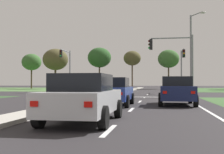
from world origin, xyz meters
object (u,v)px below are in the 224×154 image
at_px(traffic_signal_near_right, 176,55).
at_px(treeline_third, 99,58).
at_px(car_navy_second, 176,91).
at_px(car_blue_third, 113,91).
at_px(traffic_signal_far_right, 182,63).
at_px(treeline_near, 32,62).
at_px(car_white_near, 124,85).
at_px(car_silver_fifth, 83,98).
at_px(pedestrian_at_median, 128,83).
at_px(traffic_signal_far_left, 67,63).
at_px(treeline_fourth, 132,58).
at_px(treeline_fifth, 169,59).
at_px(street_lamp_second, 192,49).
at_px(treeline_second, 55,60).

height_order(traffic_signal_near_right, treeline_third, treeline_third).
height_order(car_navy_second, car_blue_third, car_navy_second).
xyz_separation_m(traffic_signal_far_right, treeline_near, (-31.66, 25.07, 2.22)).
distance_m(car_white_near, car_blue_third, 43.75).
bearing_deg(car_silver_fifth, traffic_signal_far_right, 79.91).
xyz_separation_m(pedestrian_at_median, treeline_near, (-23.91, 16.85, 4.82)).
height_order(traffic_signal_far_left, treeline_near, treeline_near).
distance_m(car_blue_third, treeline_fourth, 47.55).
relative_size(traffic_signal_far_right, traffic_signal_near_right, 1.01).
distance_m(car_silver_fifth, traffic_signal_far_left, 30.96).
bearing_deg(traffic_signal_near_right, treeline_near, 129.50).
xyz_separation_m(car_white_near, car_silver_fifth, (4.86, -50.41, 0.00)).
bearing_deg(car_silver_fifth, treeline_near, 116.10).
bearing_deg(car_white_near, treeline_fifth, -170.98).
height_order(car_blue_third, treeline_fourth, treeline_fourth).
height_order(car_white_near, treeline_near, treeline_near).
relative_size(car_blue_third, traffic_signal_far_left, 0.75).
xyz_separation_m(car_navy_second, car_blue_third, (-3.44, -1.04, -0.03)).
height_order(car_silver_fifth, traffic_signal_far_left, traffic_signal_far_left).
bearing_deg(street_lamp_second, traffic_signal_near_right, -108.81).
xyz_separation_m(treeline_fourth, treeline_fifth, (7.62, -2.16, -0.39)).
bearing_deg(traffic_signal_far_left, traffic_signal_near_right, -40.41).
bearing_deg(street_lamp_second, car_blue_third, -109.93).
distance_m(car_white_near, treeline_second, 15.35).
bearing_deg(street_lamp_second, pedestrian_at_median, 120.90).
distance_m(car_navy_second, treeline_fifth, 44.21).
bearing_deg(pedestrian_at_median, car_silver_fifth, -103.85).
distance_m(street_lamp_second, treeline_near, 44.64).
height_order(car_navy_second, traffic_signal_near_right, traffic_signal_near_right).
height_order(street_lamp_second, treeline_second, street_lamp_second).
height_order(car_silver_fifth, treeline_near, treeline_near).
bearing_deg(car_blue_third, car_silver_fifth, -88.74).
height_order(traffic_signal_far_left, treeline_fifth, treeline_fifth).
height_order(car_navy_second, pedestrian_at_median, pedestrian_at_median).
bearing_deg(street_lamp_second, car_navy_second, -99.24).
relative_size(car_silver_fifth, street_lamp_second, 0.51).
bearing_deg(treeline_fourth, pedestrian_at_median, -86.93).
bearing_deg(traffic_signal_far_right, treeline_second, 139.56).
height_order(car_blue_third, treeline_third, treeline_third).
distance_m(traffic_signal_far_left, traffic_signal_far_right, 15.20).
bearing_deg(car_navy_second, pedestrian_at_median, 101.35).
xyz_separation_m(car_navy_second, street_lamp_second, (2.49, 15.29, 4.00)).
relative_size(traffic_signal_far_left, treeline_second, 0.68).
distance_m(street_lamp_second, treeline_fifth, 28.66).
distance_m(street_lamp_second, treeline_fourth, 32.16).
bearing_deg(car_blue_third, treeline_fourth, 94.06).
height_order(car_navy_second, treeline_fourth, treeline_fourth).
height_order(traffic_signal_far_right, pedestrian_at_median, traffic_signal_far_right).
bearing_deg(treeline_third, street_lamp_second, -60.46).
relative_size(treeline_third, treeline_fifth, 1.08).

